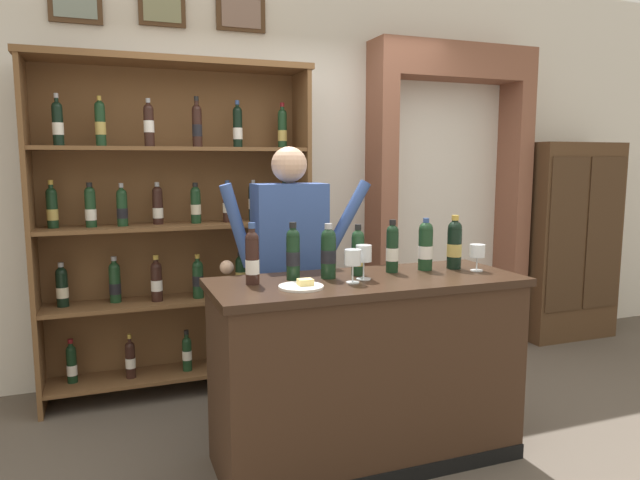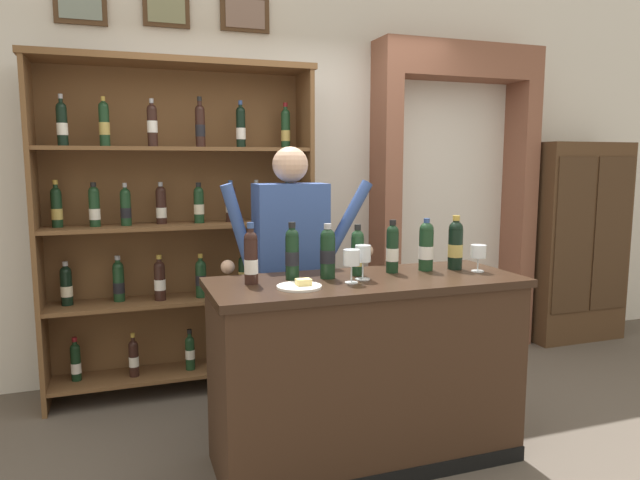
# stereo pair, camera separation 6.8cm
# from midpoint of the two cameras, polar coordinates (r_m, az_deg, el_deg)

# --- Properties ---
(ground_plane) EXTENTS (14.00, 14.00, 0.02)m
(ground_plane) POSITION_cam_midpoint_polar(r_m,az_deg,el_deg) (3.30, 3.58, -20.89)
(ground_plane) COLOR brown
(back_wall) EXTENTS (12.00, 0.19, 3.04)m
(back_wall) POSITION_cam_midpoint_polar(r_m,az_deg,el_deg) (4.47, -5.13, 7.12)
(back_wall) COLOR silver
(back_wall) RESTS_ON ground
(wine_shelf) EXTENTS (1.81, 0.37, 2.22)m
(wine_shelf) POSITION_cam_midpoint_polar(r_m,az_deg,el_deg) (3.98, -14.53, 1.88)
(wine_shelf) COLOR brown
(wine_shelf) RESTS_ON ground
(archway_doorway) EXTENTS (1.41, 0.45, 2.50)m
(archway_doorway) POSITION_cam_midpoint_polar(r_m,az_deg,el_deg) (4.96, 11.73, 5.84)
(archway_doorway) COLOR brown
(archway_doorway) RESTS_ON ground
(side_cabinet) EXTENTS (0.86, 0.44, 1.73)m
(side_cabinet) POSITION_cam_midpoint_polar(r_m,az_deg,el_deg) (5.58, 22.90, -0.07)
(side_cabinet) COLOR #4C331E
(side_cabinet) RESTS_ON ground
(tasting_counter) EXTENTS (1.62, 0.63, 0.98)m
(tasting_counter) POSITION_cam_midpoint_polar(r_m,az_deg,el_deg) (3.10, 3.98, -12.72)
(tasting_counter) COLOR #382316
(tasting_counter) RESTS_ON ground
(shopkeeper) EXTENTS (0.95, 0.22, 1.66)m
(shopkeeper) POSITION_cam_midpoint_polar(r_m,az_deg,el_deg) (3.41, -3.55, -1.42)
(shopkeeper) COLOR #2D3347
(shopkeeper) RESTS_ON ground
(tasting_bottle_super_tuscan) EXTENTS (0.07, 0.07, 0.30)m
(tasting_bottle_super_tuscan) POSITION_cam_midpoint_polar(r_m,az_deg,el_deg) (2.82, -7.42, -1.67)
(tasting_bottle_super_tuscan) COLOR black
(tasting_bottle_super_tuscan) RESTS_ON tasting_counter
(tasting_bottle_prosecco) EXTENTS (0.07, 0.07, 0.29)m
(tasting_bottle_prosecco) POSITION_cam_midpoint_polar(r_m,az_deg,el_deg) (2.91, -3.36, -1.25)
(tasting_bottle_prosecco) COLOR black
(tasting_bottle_prosecco) RESTS_ON tasting_counter
(tasting_bottle_chianti) EXTENTS (0.08, 0.08, 0.28)m
(tasting_bottle_chianti) POSITION_cam_midpoint_polar(r_m,az_deg,el_deg) (2.94, 0.17, -1.17)
(tasting_bottle_chianti) COLOR black
(tasting_bottle_chianti) RESTS_ON tasting_counter
(tasting_bottle_bianco) EXTENTS (0.07, 0.07, 0.27)m
(tasting_bottle_bianco) POSITION_cam_midpoint_polar(r_m,az_deg,el_deg) (3.03, 3.12, -1.18)
(tasting_bottle_bianco) COLOR #19381E
(tasting_bottle_bianco) RESTS_ON tasting_counter
(tasting_bottle_vin_santo) EXTENTS (0.07, 0.07, 0.29)m
(tasting_bottle_vin_santo) POSITION_cam_midpoint_polar(r_m,az_deg,el_deg) (3.12, 6.55, -0.74)
(tasting_bottle_vin_santo) COLOR black
(tasting_bottle_vin_santo) RESTS_ON tasting_counter
(tasting_bottle_brunello) EXTENTS (0.08, 0.08, 0.29)m
(tasting_bottle_brunello) POSITION_cam_midpoint_polar(r_m,az_deg,el_deg) (3.21, 9.82, -0.53)
(tasting_bottle_brunello) COLOR #19381E
(tasting_bottle_brunello) RESTS_ON tasting_counter
(tasting_bottle_riserva) EXTENTS (0.08, 0.08, 0.30)m
(tasting_bottle_riserva) POSITION_cam_midpoint_polar(r_m,az_deg,el_deg) (3.28, 12.59, -0.35)
(tasting_bottle_riserva) COLOR black
(tasting_bottle_riserva) RESTS_ON tasting_counter
(wine_glass_left) EXTENTS (0.08, 0.08, 0.15)m
(wine_glass_left) POSITION_cam_midpoint_polar(r_m,az_deg,el_deg) (3.24, 14.73, -1.13)
(wine_glass_left) COLOR silver
(wine_glass_left) RESTS_ON tasting_counter
(wine_glass_center) EXTENTS (0.08, 0.08, 0.17)m
(wine_glass_center) POSITION_cam_midpoint_polar(r_m,az_deg,el_deg) (2.83, 2.57, -1.84)
(wine_glass_center) COLOR silver
(wine_glass_center) RESTS_ON tasting_counter
(wine_glass_right) EXTENTS (0.08, 0.08, 0.18)m
(wine_glass_right) POSITION_cam_midpoint_polar(r_m,az_deg,el_deg) (2.91, 3.68, -1.54)
(wine_glass_right) COLOR silver
(wine_glass_right) RESTS_ON tasting_counter
(cheese_plate) EXTENTS (0.22, 0.22, 0.04)m
(cheese_plate) POSITION_cam_midpoint_polar(r_m,az_deg,el_deg) (2.74, -2.53, -4.57)
(cheese_plate) COLOR white
(cheese_plate) RESTS_ON tasting_counter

